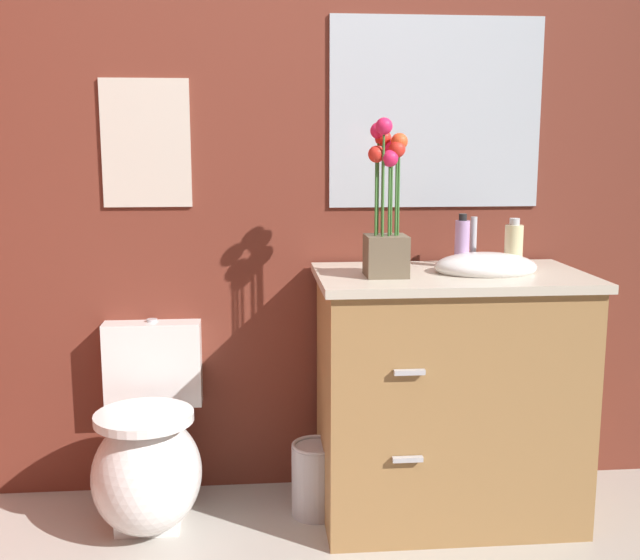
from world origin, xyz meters
TOP-DOWN VIEW (x-y plane):
  - wall_back at (0.20, 1.48)m, footprint 4.19×0.05m
  - toilet at (-0.64, 1.18)m, footprint 0.38×0.59m
  - vanity_cabinet at (0.43, 1.15)m, footprint 0.94×0.56m
  - flower_vase at (0.19, 1.11)m, footprint 0.14×0.14m
  - soap_bottle at (0.49, 1.27)m, footprint 0.05×0.05m
  - lotion_bottle at (0.66, 1.20)m, footprint 0.06×0.06m
  - trash_bin at (-0.04, 1.18)m, footprint 0.18×0.18m
  - wall_poster at (-0.64, 1.45)m, footprint 0.32×0.01m
  - wall_mirror at (0.43, 1.45)m, footprint 0.80×0.01m

SIDE VIEW (x-z plane):
  - trash_bin at x=-0.04m, z-range 0.00..0.27m
  - toilet at x=-0.64m, z-range -0.10..0.59m
  - vanity_cabinet at x=0.43m, z-range -0.08..1.00m
  - lotion_bottle at x=0.66m, z-range 0.89..1.07m
  - soap_bottle at x=0.49m, z-range 0.89..1.08m
  - flower_vase at x=0.19m, z-range 0.83..1.36m
  - wall_back at x=0.20m, z-range 0.00..2.50m
  - wall_poster at x=-0.64m, z-range 1.11..1.57m
  - wall_mirror at x=0.43m, z-range 1.10..1.80m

